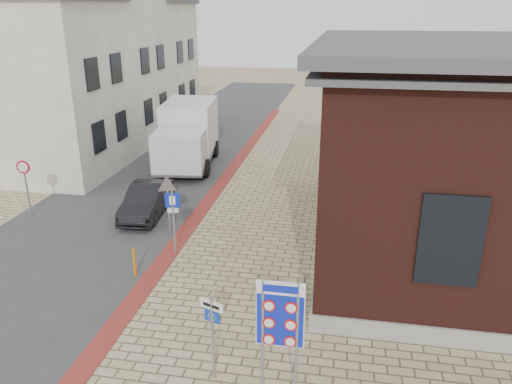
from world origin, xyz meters
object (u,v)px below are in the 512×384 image
Objects in this scene: sedan at (147,200)px; box_truck at (188,134)px; border_sign at (280,317)px; parking_sign at (173,212)px; essen_sign at (212,326)px; bollard at (134,263)px.

sedan is 6.82m from box_truck.
parking_sign is at bearing 125.50° from border_sign.
essen_sign reaches higher than sedan.
sedan is at bearing 125.65° from border_sign.
bollard is (1.48, -4.68, -0.14)m from sedan.
parking_sign is at bearing -82.62° from box_truck.
box_truck is 11.63m from bollard.
parking_sign is 2.35× the size of bollard.
essen_sign is (5.38, -15.28, -0.30)m from box_truck.
box_truck is at bearing 88.15° from sedan.
bollard is at bearing -122.70° from parking_sign.
box_truck reaches higher than essen_sign.
sedan is 11.16m from border_sign.
box_truck is 6.77× the size of bollard.
bollard is (1.88, -11.42, -1.17)m from box_truck.
sedan is 1.32× the size of border_sign.
border_sign reaches higher than sedan.
essen_sign is (4.97, -8.55, 0.73)m from sedan.
border_sign is 3.01× the size of bollard.
sedan is 1.69× the size of parking_sign.
border_sign reaches higher than bollard.
bollard is (-0.69, -1.70, -1.01)m from parking_sign.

